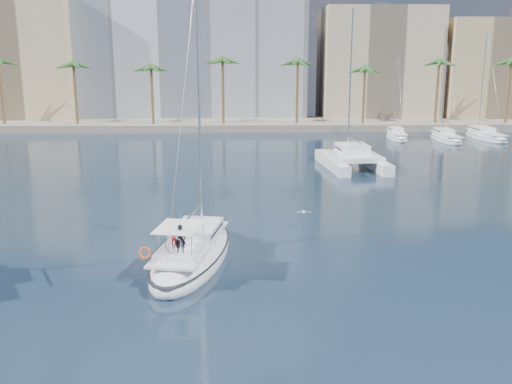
{
  "coord_description": "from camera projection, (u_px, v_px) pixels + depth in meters",
  "views": [
    {
      "loc": [
        -2.34,
        -34.48,
        11.46
      ],
      "look_at": [
        -1.46,
        1.5,
        2.95
      ],
      "focal_mm": 40.0,
      "sensor_mm": 36.0,
      "label": 1
    }
  ],
  "objects": [
    {
      "name": "seagull",
      "position": [
        304.0,
        212.0,
        39.28
      ],
      "size": [
        1.08,
        0.46,
        0.2
      ],
      "color": "silver",
      "rests_on": "ground"
    },
    {
      "name": "main_sloop",
      "position": [
        192.0,
        253.0,
        32.64
      ],
      "size": [
        5.59,
        12.02,
        17.17
      ],
      "rotation": [
        0.0,
        0.0,
        -0.17
      ],
      "color": "white",
      "rests_on": "ground"
    },
    {
      "name": "catamaran",
      "position": [
        352.0,
        157.0,
        60.78
      ],
      "size": [
        6.59,
        11.68,
        16.46
      ],
      "rotation": [
        0.0,
        0.0,
        0.09
      ],
      "color": "white",
      "rests_on": "ground"
    },
    {
      "name": "moored_yacht_a",
      "position": [
        396.0,
        139.0,
        82.45
      ],
      "size": [
        3.37,
        9.52,
        11.9
      ],
      "primitive_type": null,
      "rotation": [
        0.0,
        0.0,
        -0.07
      ],
      "color": "white",
      "rests_on": "ground"
    },
    {
      "name": "building_modern",
      "position": [
        189.0,
        43.0,
        103.76
      ],
      "size": [
        42.0,
        16.0,
        28.0
      ],
      "primitive_type": "cube",
      "color": "silver",
      "rests_on": "ground"
    },
    {
      "name": "building_beige",
      "position": [
        377.0,
        66.0,
        102.57
      ],
      "size": [
        20.0,
        14.0,
        20.0
      ],
      "primitive_type": "cube",
      "color": "tan",
      "rests_on": "ground"
    },
    {
      "name": "palm_centre",
      "position": [
        257.0,
        65.0,
        89.33
      ],
      "size": [
        3.6,
        3.6,
        12.3
      ],
      "color": "brown",
      "rests_on": "ground"
    },
    {
      "name": "building_tan_right",
      "position": [
        491.0,
        72.0,
        101.33
      ],
      "size": [
        18.0,
        12.0,
        18.0
      ],
      "primitive_type": "cube",
      "color": "tan",
      "rests_on": "ground"
    },
    {
      "name": "quay",
      "position": [
        256.0,
        124.0,
        95.45
      ],
      "size": [
        120.0,
        14.0,
        1.2
      ],
      "primitive_type": "cube",
      "color": "gray",
      "rests_on": "ground"
    },
    {
      "name": "moored_yacht_c",
      "position": [
        485.0,
        139.0,
        82.76
      ],
      "size": [
        3.98,
        12.33,
        15.54
      ],
      "primitive_type": null,
      "rotation": [
        0.0,
        0.0,
        0.03
      ],
      "color": "white",
      "rests_on": "ground"
    },
    {
      "name": "palm_right",
      "position": [
        471.0,
        65.0,
        90.15
      ],
      "size": [
        3.6,
        3.6,
        12.3
      ],
      "color": "brown",
      "rests_on": "ground"
    },
    {
      "name": "building_tan_left",
      "position": [
        16.0,
        60.0,
        99.84
      ],
      "size": [
        22.0,
        14.0,
        22.0
      ],
      "primitive_type": "cube",
      "color": "tan",
      "rests_on": "ground"
    },
    {
      "name": "ground",
      "position": [
        279.0,
        242.0,
        36.24
      ],
      "size": [
        160.0,
        160.0,
        0.0
      ],
      "primitive_type": "plane",
      "color": "black",
      "rests_on": "ground"
    },
    {
      "name": "palm_left",
      "position": [
        38.0,
        65.0,
        88.52
      ],
      "size": [
        3.6,
        3.6,
        12.3
      ],
      "color": "brown",
      "rests_on": "ground"
    },
    {
      "name": "moored_yacht_b",
      "position": [
        446.0,
        141.0,
        80.66
      ],
      "size": [
        3.32,
        10.83,
        13.72
      ],
      "primitive_type": null,
      "rotation": [
        0.0,
        0.0,
        -0.02
      ],
      "color": "white",
      "rests_on": "ground"
    }
  ]
}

